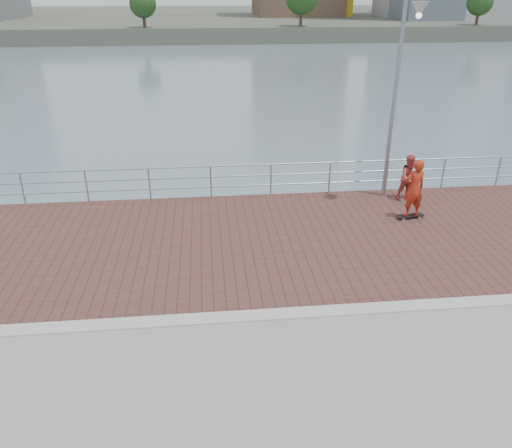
{
  "coord_description": "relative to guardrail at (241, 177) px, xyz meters",
  "views": [
    {
      "loc": [
        -1.12,
        -8.93,
        6.57
      ],
      "look_at": [
        0.0,
        2.0,
        1.3
      ],
      "focal_mm": 35.0,
      "sensor_mm": 36.0,
      "label": 1
    }
  ],
  "objects": [
    {
      "name": "water",
      "position": [
        -0.0,
        -7.0,
        -2.69
      ],
      "size": [
        400.0,
        400.0,
        0.0
      ],
      "primitive_type": "plane",
      "color": "slate",
      "rests_on": "ground"
    },
    {
      "name": "brick_lane",
      "position": [
        -0.0,
        -3.4,
        -0.68
      ],
      "size": [
        40.0,
        6.8,
        0.02
      ],
      "primitive_type": "cube",
      "color": "brown",
      "rests_on": "seawall"
    },
    {
      "name": "curb",
      "position": [
        -0.0,
        -7.0,
        -0.66
      ],
      "size": [
        40.0,
        0.4,
        0.06
      ],
      "primitive_type": "cube",
      "color": "#B7B5AD",
      "rests_on": "seawall"
    },
    {
      "name": "far_shore",
      "position": [
        -0.0,
        115.5,
        -1.44
      ],
      "size": [
        320.0,
        95.0,
        2.5
      ],
      "primitive_type": "cube",
      "color": "#4C5142",
      "rests_on": "ground"
    },
    {
      "name": "guardrail",
      "position": [
        0.0,
        0.0,
        0.0
      ],
      "size": [
        39.06,
        0.06,
        1.13
      ],
      "color": "#8C9EA8",
      "rests_on": "brick_lane"
    },
    {
      "name": "street_lamp",
      "position": [
        4.87,
        -0.98,
        3.93
      ],
      "size": [
        0.47,
        1.38,
        6.5
      ],
      "color": "gray",
      "rests_on": "brick_lane"
    },
    {
      "name": "skateboard",
      "position": [
        5.09,
        -2.41,
        -0.59
      ],
      "size": [
        0.89,
        0.36,
        0.1
      ],
      "rotation": [
        0.0,
        0.0,
        0.16
      ],
      "color": "black",
      "rests_on": "brick_lane"
    },
    {
      "name": "skateboarder",
      "position": [
        5.09,
        -2.41,
        0.32
      ],
      "size": [
        0.72,
        0.53,
        1.82
      ],
      "primitive_type": "imported",
      "rotation": [
        0.0,
        0.0,
        3.3
      ],
      "color": "#AE2917",
      "rests_on": "skateboard"
    },
    {
      "name": "bystander",
      "position": [
        5.56,
        -0.92,
        0.1
      ],
      "size": [
        0.82,
        0.67,
        1.55
      ],
      "primitive_type": "imported",
      "rotation": [
        0.0,
        0.0,
        0.12
      ],
      "color": "#BF4138",
      "rests_on": "brick_lane"
    },
    {
      "name": "shoreline_trees",
      "position": [
        -4.88,
        70.0,
        3.54
      ],
      "size": [
        109.2,
        5.15,
        6.87
      ],
      "color": "#473323",
      "rests_on": "far_shore"
    }
  ]
}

